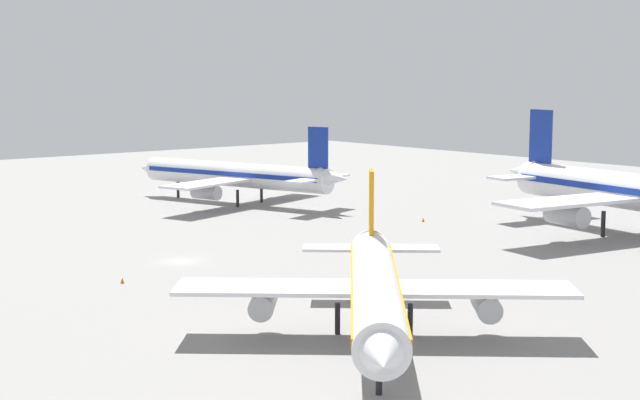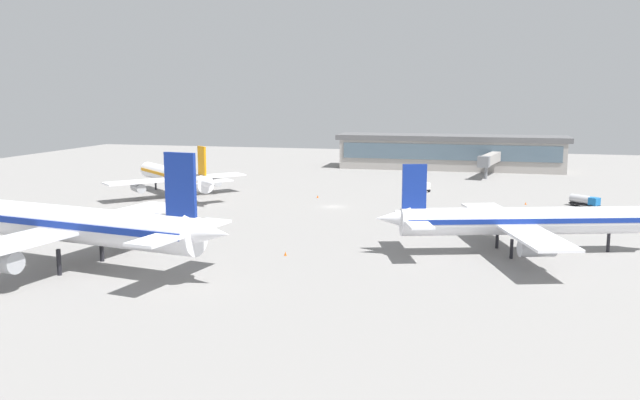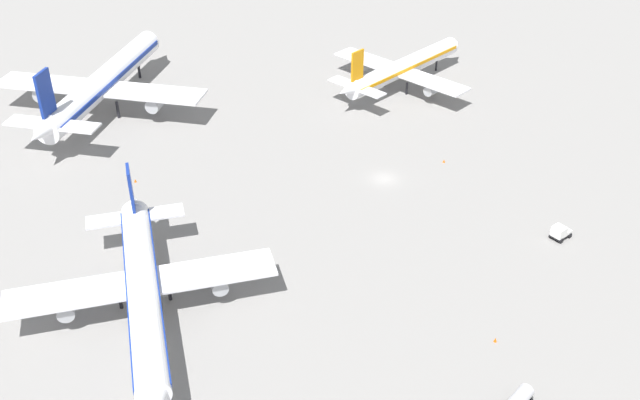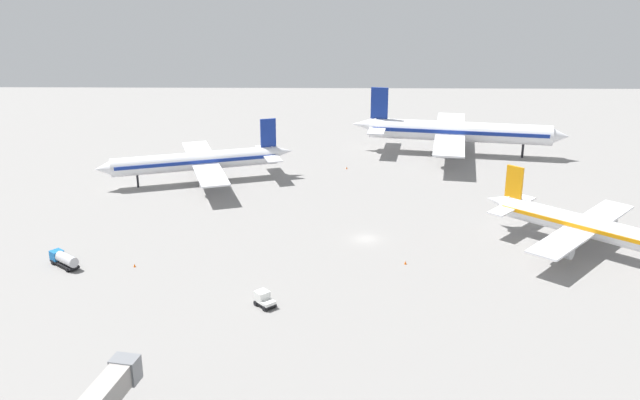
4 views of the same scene
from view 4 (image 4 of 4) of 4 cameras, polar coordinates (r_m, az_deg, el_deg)
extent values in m
plane|color=gray|center=(137.02, 3.60, -3.03)|extent=(288.00, 288.00, 0.00)
cylinder|color=white|center=(191.50, 10.78, 5.24)|extent=(46.16, 12.73, 5.06)
cone|color=white|center=(193.30, 18.07, 4.74)|extent=(5.79, 5.59, 4.80)
cone|color=white|center=(192.63, 3.46, 5.88)|extent=(6.91, 5.05, 4.05)
cube|color=navy|center=(191.40, 10.78, 5.35)|extent=(44.37, 12.52, 0.91)
cube|color=white|center=(191.61, 10.08, 5.14)|extent=(14.61, 44.28, 0.46)
cylinder|color=#A5A8AD|center=(203.90, 10.11, 5.51)|extent=(6.36, 3.75, 2.78)
cylinder|color=#A5A8AD|center=(180.27, 9.98, 3.63)|extent=(6.36, 3.75, 2.78)
cube|color=white|center=(192.28, 4.59, 5.74)|extent=(7.00, 17.91, 0.36)
cube|color=navy|center=(190.90, 4.64, 7.51)|extent=(4.44, 1.28, 8.09)
cylinder|color=black|center=(193.43, 15.47, 3.69)|extent=(0.61, 0.61, 3.54)
cylinder|color=black|center=(196.50, 9.63, 4.39)|extent=(0.61, 0.61, 3.54)
cylinder|color=black|center=(188.70, 9.57, 3.75)|extent=(0.61, 0.61, 3.54)
cylinder|color=white|center=(137.99, 20.47, -2.06)|extent=(28.97, 26.13, 3.87)
cone|color=white|center=(144.94, 13.70, -0.06)|extent=(5.67, 5.52, 3.09)
cube|color=orange|center=(137.89, 20.49, -1.95)|extent=(27.96, 25.26, 0.70)
cube|color=white|center=(138.71, 19.79, -2.04)|extent=(26.29, 28.81, 0.35)
cylinder|color=#A5A8AD|center=(147.41, 21.16, -1.50)|extent=(4.84, 4.62, 2.13)
cylinder|color=#A5A8AD|center=(131.12, 18.10, -3.74)|extent=(4.84, 4.62, 2.13)
cube|color=white|center=(143.75, 14.70, -0.40)|extent=(11.19, 12.12, 0.28)
cube|color=orange|center=(142.27, 14.86, 1.36)|extent=(2.81, 2.54, 6.19)
cylinder|color=black|center=(142.79, 19.76, -2.66)|extent=(0.46, 0.46, 2.71)
cylinder|color=black|center=(137.44, 18.74, -3.42)|extent=(0.46, 0.46, 2.71)
cylinder|color=white|center=(169.10, -9.62, 2.99)|extent=(37.18, 15.12, 4.14)
cone|color=white|center=(168.12, -16.41, 2.35)|extent=(5.12, 4.99, 3.93)
cone|color=white|center=(172.25, -3.00, 3.77)|extent=(5.93, 4.70, 3.31)
cube|color=navy|center=(169.01, -9.63, 3.09)|extent=(35.76, 14.76, 0.75)
cube|color=white|center=(169.43, -8.98, 2.91)|extent=(16.36, 35.94, 0.37)
cylinder|color=#A5A8AD|center=(160.39, -8.46, 1.43)|extent=(5.35, 3.63, 2.28)
cylinder|color=#A5A8AD|center=(179.38, -9.41, 3.36)|extent=(5.35, 3.63, 2.28)
cube|color=white|center=(171.64, -4.01, 3.62)|extent=(7.47, 14.66, 0.30)
cube|color=navy|center=(170.33, -4.05, 5.23)|extent=(3.58, 1.50, 6.62)
cylinder|color=black|center=(169.23, -13.98, 1.44)|extent=(0.50, 0.50, 2.90)
cylinder|color=black|center=(167.36, -8.39, 1.62)|extent=(0.50, 0.50, 2.90)
cylinder|color=black|center=(173.62, -8.71, 2.27)|extent=(0.50, 0.50, 2.90)
cube|color=black|center=(112.85, -4.30, -8.00)|extent=(3.54, 3.66, 0.30)
cube|color=white|center=(112.92, -4.52, -7.45)|extent=(2.62, 2.61, 1.60)
cube|color=#3F596B|center=(113.36, -4.77, -7.16)|extent=(1.25, 1.11, 0.90)
cube|color=white|center=(112.02, -4.03, -7.99)|extent=(2.35, 2.30, 0.50)
cylinder|color=black|center=(113.25, -5.03, -8.00)|extent=(0.75, 0.80, 0.80)
cylinder|color=black|center=(114.22, -4.25, -7.72)|extent=(0.75, 0.80, 0.80)
cylinder|color=black|center=(111.63, -4.35, -8.42)|extent=(0.75, 0.80, 0.80)
cylinder|color=black|center=(112.61, -3.56, -8.13)|extent=(0.75, 0.80, 0.80)
cube|color=black|center=(132.78, -19.22, -4.68)|extent=(6.06, 5.48, 0.30)
cube|color=#1966B2|center=(134.23, -19.77, -4.04)|extent=(2.60, 2.61, 1.60)
cube|color=#3F596B|center=(134.77, -19.96, -3.82)|extent=(1.08, 1.28, 0.90)
cylinder|color=#B7B7BC|center=(131.64, -19.07, -4.38)|extent=(4.61, 4.26, 1.80)
cylinder|color=black|center=(134.21, -20.05, -4.59)|extent=(0.81, 0.74, 0.80)
cylinder|color=black|center=(135.04, -19.36, -4.35)|extent=(0.81, 0.74, 0.80)
cylinder|color=black|center=(130.65, -19.07, -5.14)|extent=(0.81, 0.74, 0.80)
cylinder|color=black|center=(131.49, -18.36, -4.89)|extent=(0.81, 0.74, 0.80)
cube|color=slate|center=(91.24, -14.86, -12.60)|extent=(3.53, 2.97, 3.08)
cone|color=#EA590C|center=(129.28, -14.21, -4.94)|extent=(0.44, 0.44, 0.60)
cone|color=#EA590C|center=(127.23, 6.66, -4.85)|extent=(0.44, 0.44, 0.60)
cone|color=#EA590C|center=(177.72, 2.09, 2.52)|extent=(0.44, 0.44, 0.60)
camera|label=1|loc=(126.85, 53.77, -2.74)|focal=52.35mm
camera|label=2|loc=(264.11, -4.62, 13.42)|focal=37.05mm
camera|label=3|loc=(168.83, -39.56, 20.18)|focal=40.81mm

